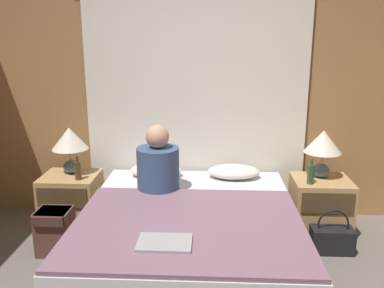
% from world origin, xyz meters
% --- Properties ---
extents(wall_back, '(4.45, 0.06, 2.50)m').
position_xyz_m(wall_back, '(0.00, 1.87, 1.25)').
color(wall_back, '#A37547').
rests_on(wall_back, ground_plane).
extents(curtain_panel, '(2.33, 0.02, 2.22)m').
position_xyz_m(curtain_panel, '(0.00, 1.80, 1.11)').
color(curtain_panel, white).
rests_on(curtain_panel, ground_plane).
extents(bed, '(1.68, 1.93, 0.48)m').
position_xyz_m(bed, '(0.00, 0.79, 0.24)').
color(bed, brown).
rests_on(bed, ground_plane).
extents(nightstand_left, '(0.51, 0.47, 0.51)m').
position_xyz_m(nightstand_left, '(-1.17, 1.45, 0.26)').
color(nightstand_left, tan).
rests_on(nightstand_left, ground_plane).
extents(nightstand_right, '(0.51, 0.47, 0.51)m').
position_xyz_m(nightstand_right, '(1.17, 1.45, 0.26)').
color(nightstand_right, tan).
rests_on(nightstand_right, ground_plane).
extents(lamp_left, '(0.34, 0.34, 0.44)m').
position_xyz_m(lamp_left, '(-1.17, 1.52, 0.82)').
color(lamp_left, slate).
rests_on(lamp_left, nightstand_left).
extents(lamp_right, '(0.34, 0.34, 0.44)m').
position_xyz_m(lamp_right, '(1.17, 1.52, 0.82)').
color(lamp_right, slate).
rests_on(lamp_right, nightstand_right).
extents(pillow_left, '(0.49, 0.31, 0.12)m').
position_xyz_m(pillow_left, '(-0.37, 1.56, 0.54)').
color(pillow_left, silver).
rests_on(pillow_left, bed).
extents(pillow_right, '(0.49, 0.31, 0.12)m').
position_xyz_m(pillow_right, '(0.37, 1.56, 0.54)').
color(pillow_right, silver).
rests_on(pillow_right, bed).
extents(blanket_on_bed, '(1.62, 1.30, 0.03)m').
position_xyz_m(blanket_on_bed, '(0.00, 0.50, 0.49)').
color(blanket_on_bed, slate).
rests_on(blanket_on_bed, bed).
extents(person_left_in_bed, '(0.36, 0.36, 0.58)m').
position_xyz_m(person_left_in_bed, '(-0.30, 1.19, 0.71)').
color(person_left_in_bed, '#38517A').
rests_on(person_left_in_bed, bed).
extents(beer_bottle_on_left_stand, '(0.06, 0.06, 0.23)m').
position_xyz_m(beer_bottle_on_left_stand, '(-1.05, 1.34, 0.60)').
color(beer_bottle_on_left_stand, '#513819').
rests_on(beer_bottle_on_left_stand, nightstand_left).
extents(beer_bottle_on_right_stand, '(0.06, 0.06, 0.23)m').
position_xyz_m(beer_bottle_on_right_stand, '(1.03, 1.34, 0.61)').
color(beer_bottle_on_right_stand, '#2D4C28').
rests_on(beer_bottle_on_right_stand, nightstand_right).
extents(laptop_on_bed, '(0.34, 0.24, 0.02)m').
position_xyz_m(laptop_on_bed, '(-0.13, 0.20, 0.52)').
color(laptop_on_bed, '#9EA0A5').
rests_on(laptop_on_bed, blanket_on_bed).
extents(backpack_on_floor, '(0.28, 0.27, 0.38)m').
position_xyz_m(backpack_on_floor, '(-1.14, 0.94, 0.22)').
color(backpack_on_floor, brown).
rests_on(backpack_on_floor, ground_plane).
extents(handbag_on_floor, '(0.35, 0.18, 0.38)m').
position_xyz_m(handbag_on_floor, '(1.18, 1.07, 0.12)').
color(handbag_on_floor, black).
rests_on(handbag_on_floor, ground_plane).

